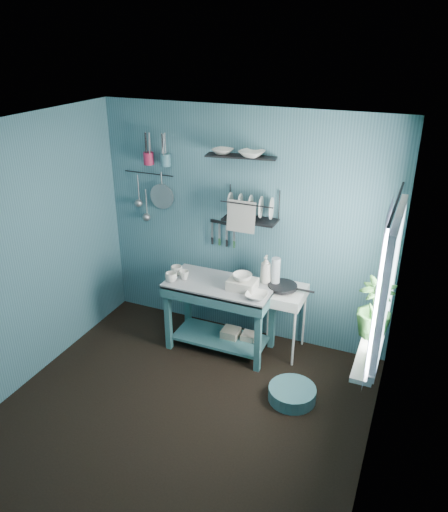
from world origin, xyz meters
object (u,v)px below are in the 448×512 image
at_px(wash_tub, 242,284).
at_px(frying_pan, 282,286).
at_px(storage_tin_small, 249,341).
at_px(floor_basin, 292,394).
at_px(mug_right, 177,270).
at_px(mug_mid, 184,275).
at_px(utensil_cup_teal, 165,160).
at_px(mug_left, 171,277).
at_px(hotplate_stand, 281,321).
at_px(potted_plant, 375,308).
at_px(storage_tin_large, 231,338).
at_px(soap_bottle, 266,269).
at_px(colander, 162,196).
at_px(utensil_cup_magenta, 149,158).
at_px(work_counter, 220,316).
at_px(water_bottle, 276,271).
at_px(dish_rack, 251,206).

height_order(wash_tub, frying_pan, wash_tub).
xyz_separation_m(storage_tin_small, floor_basin, (0.65, -0.60, -0.04)).
bearing_deg(mug_right, frying_pan, 10.06).
distance_m(mug_mid, utensil_cup_teal, 1.22).
height_order(mug_left, utensil_cup_teal, utensil_cup_teal).
bearing_deg(hotplate_stand, storage_tin_small, -148.05).
xyz_separation_m(mug_left, frying_pan, (1.09, 0.36, -0.05)).
xyz_separation_m(utensil_cup_teal, floor_basin, (1.73, -0.88, -1.84)).
bearing_deg(storage_tin_small, potted_plant, -22.31).
bearing_deg(frying_pan, storage_tin_large, -163.88).
bearing_deg(utensil_cup_teal, mug_right, -52.47).
height_order(wash_tub, hotplate_stand, wash_tub).
bearing_deg(potted_plant, hotplate_stand, 146.51).
distance_m(potted_plant, storage_tin_large, 1.83).
relative_size(utensil_cup_teal, storage_tin_large, 0.59).
xyz_separation_m(mug_right, soap_bottle, (0.92, 0.20, 0.10)).
relative_size(mug_left, colander, 0.44).
height_order(utensil_cup_magenta, storage_tin_small, utensil_cup_magenta).
distance_m(utensil_cup_teal, storage_tin_large, 2.03).
bearing_deg(floor_basin, soap_bottle, 126.63).
bearing_deg(wash_tub, potted_plant, -17.68).
xyz_separation_m(mug_right, colander, (-0.36, 0.39, 0.66)).
relative_size(work_counter, frying_pan, 3.69).
distance_m(soap_bottle, colander, 1.41).
bearing_deg(mug_left, frying_pan, 18.16).
distance_m(water_bottle, storage_tin_large, 0.93).
bearing_deg(hotplate_stand, mug_mid, -154.29).
bearing_deg(utensil_cup_magenta, storage_tin_large, -16.17).
height_order(mug_mid, dish_rack, dish_rack).
xyz_separation_m(soap_bottle, water_bottle, (0.10, 0.02, -0.01)).
bearing_deg(frying_pan, mug_mid, -165.43).
bearing_deg(utensil_cup_magenta, soap_bottle, -6.67).
height_order(mug_left, frying_pan, mug_left).
bearing_deg(water_bottle, storage_tin_small, -147.53).
bearing_deg(dish_rack, mug_left, -146.14).
bearing_deg(storage_tin_small, wash_tub, -116.57).
relative_size(mug_right, potted_plant, 0.24).
relative_size(soap_bottle, storage_tin_small, 1.49).
relative_size(mug_right, wash_tub, 0.44).
relative_size(storage_tin_large, storage_tin_small, 1.10).
bearing_deg(floor_basin, dish_rack, 132.26).
xyz_separation_m(mug_mid, soap_bottle, (0.80, 0.26, 0.10)).
xyz_separation_m(dish_rack, floor_basin, (0.75, -0.83, -1.48)).
xyz_separation_m(water_bottle, storage_tin_large, (-0.42, -0.17, -0.81)).
bearing_deg(colander, hotplate_stand, -7.67).
xyz_separation_m(mug_right, storage_tin_large, (0.60, 0.05, -0.72)).
bearing_deg(work_counter, storage_tin_large, 33.24).
distance_m(hotplate_stand, colander, 1.86).
xyz_separation_m(frying_pan, floor_basin, (0.35, -0.71, -0.71)).
bearing_deg(utensil_cup_teal, frying_pan, -6.91).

